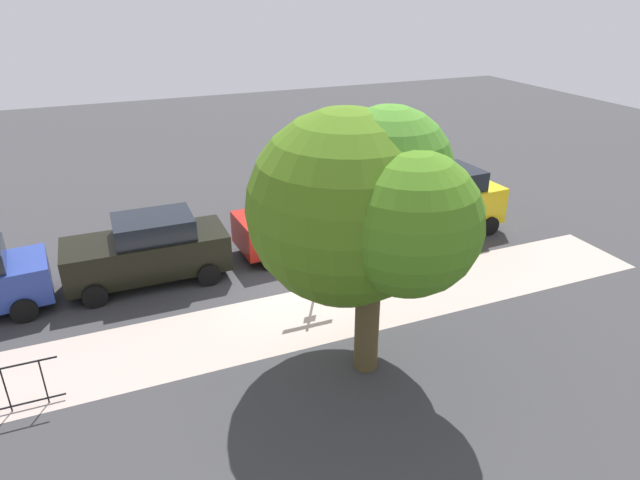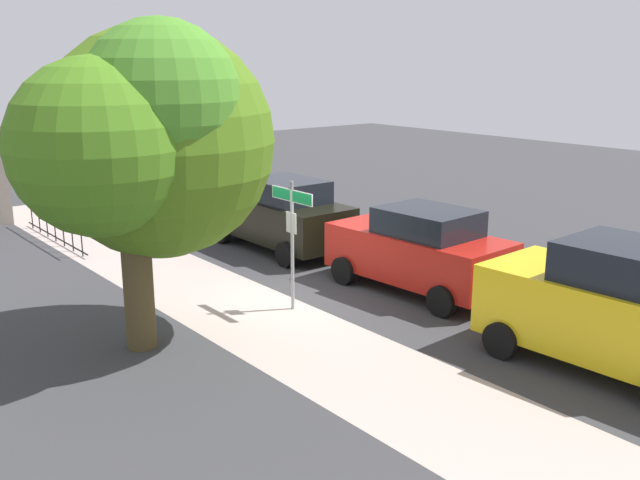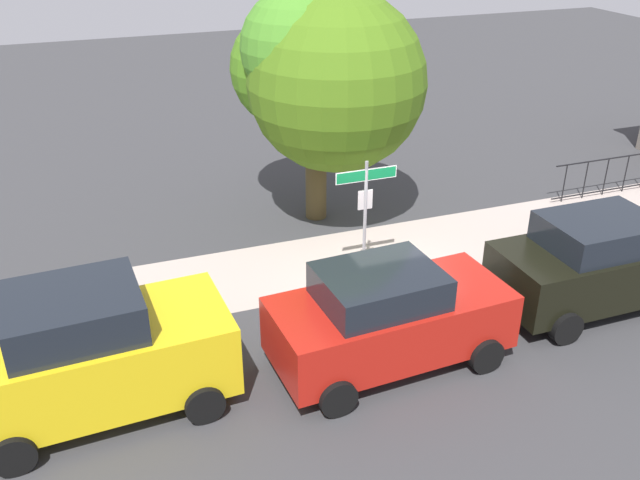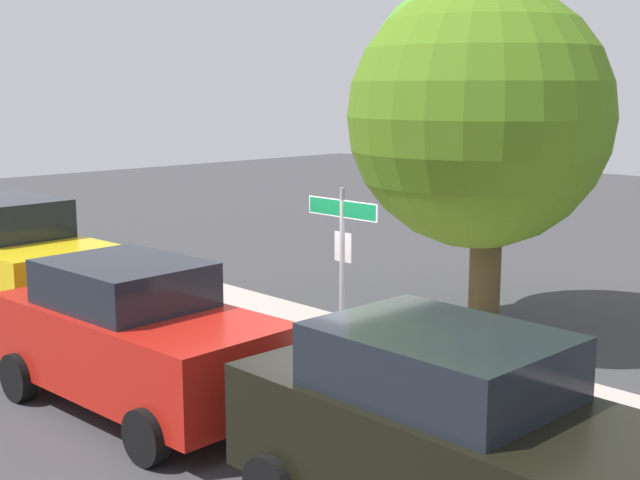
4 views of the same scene
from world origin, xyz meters
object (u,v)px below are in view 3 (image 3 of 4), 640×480
Objects in this scene: car_yellow at (95,352)px; street_sign at (366,199)px; shade_tree at (320,75)px; car_red at (388,317)px; car_black at (603,261)px.

street_sign is at bearing 20.07° from car_yellow.
shade_tree is 6.51m from car_red.
street_sign is 0.47× the size of shade_tree.
shade_tree is at bearing 88.25° from street_sign.
street_sign is at bearing 147.05° from car_black.
street_sign is 4.84m from car_black.
street_sign reaches higher than car_black.
car_yellow is (-5.69, -5.31, -2.65)m from shade_tree.
shade_tree is 8.22m from car_yellow.
street_sign reaches higher than car_red.
car_yellow is (-5.60, -2.38, -0.79)m from street_sign.
shade_tree is 1.34× the size of car_red.
car_red is at bearing -176.50° from car_black.
street_sign is 6.13m from car_yellow.
car_yellow is 4.83m from car_red.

